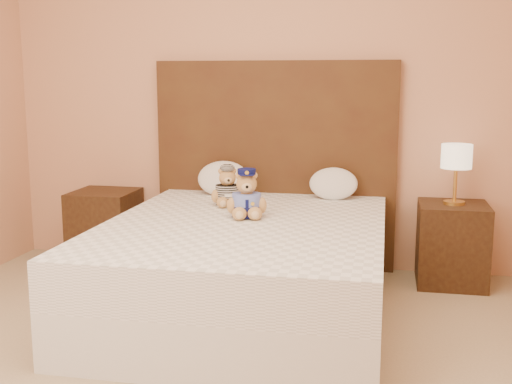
% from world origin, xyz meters
% --- Properties ---
extents(bed, '(1.60, 2.00, 0.55)m').
position_xyz_m(bed, '(0.00, 1.20, 0.28)').
color(bed, white).
rests_on(bed, ground).
extents(headboard, '(1.75, 0.08, 1.50)m').
position_xyz_m(headboard, '(0.00, 2.21, 0.75)').
color(headboard, '#482E15').
rests_on(headboard, ground).
extents(nightstand_left, '(0.45, 0.45, 0.55)m').
position_xyz_m(nightstand_left, '(-1.25, 2.00, 0.28)').
color(nightstand_left, '#3C2813').
rests_on(nightstand_left, ground).
extents(nightstand_right, '(0.45, 0.45, 0.55)m').
position_xyz_m(nightstand_right, '(1.25, 2.00, 0.28)').
color(nightstand_right, '#3C2813').
rests_on(nightstand_right, ground).
extents(lamp, '(0.20, 0.20, 0.40)m').
position_xyz_m(lamp, '(1.25, 2.00, 0.85)').
color(lamp, gold).
rests_on(lamp, nightstand_right).
extents(teddy_police, '(0.30, 0.29, 0.29)m').
position_xyz_m(teddy_police, '(-0.02, 1.32, 0.70)').
color(teddy_police, '#AD7643').
rests_on(teddy_police, bed).
extents(teddy_prisoner, '(0.29, 0.28, 0.25)m').
position_xyz_m(teddy_prisoner, '(-0.22, 1.65, 0.68)').
color(teddy_prisoner, '#AD7643').
rests_on(teddy_prisoner, bed).
extents(pillow_left, '(0.37, 0.24, 0.26)m').
position_xyz_m(pillow_left, '(-0.34, 2.03, 0.68)').
color(pillow_left, white).
rests_on(pillow_left, bed).
extents(pillow_right, '(0.33, 0.22, 0.24)m').
position_xyz_m(pillow_right, '(0.44, 2.03, 0.67)').
color(pillow_right, white).
rests_on(pillow_right, bed).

